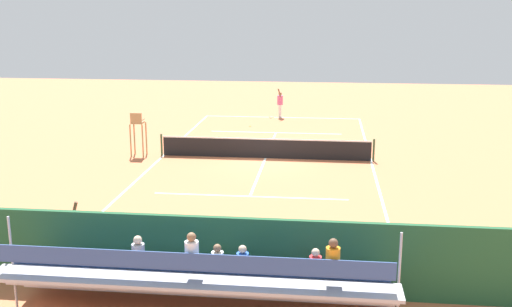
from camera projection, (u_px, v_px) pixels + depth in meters
The scene contains 12 objects.
ground_plane at pixel (266, 158), 29.17m from camera, with size 60.00×60.00×0.00m, color #CC7047.
court_line_markings at pixel (266, 158), 29.20m from camera, with size 10.10×22.20×0.01m.
tennis_net at pixel (266, 148), 29.05m from camera, with size 10.30×0.10×1.07m.
backdrop_wall at pixel (211, 254), 15.42m from camera, with size 18.00×0.16×2.00m, color #235633.
bleacher_stand at pixel (204, 280), 14.13m from camera, with size 9.06×2.40×2.48m.
umpire_chair at pixel (138, 129), 29.35m from camera, with size 0.67×0.67×2.14m.
courtside_bench at pixel (334, 264), 15.88m from camera, with size 1.80×0.40×0.93m.
equipment_bag at pixel (258, 276), 16.07m from camera, with size 0.90×0.36×0.36m, color #B22D2D.
tennis_player at pixel (280, 102), 39.48m from camera, with size 0.40×0.55×1.93m.
tennis_racket at pixel (271, 117), 39.78m from camera, with size 0.30×0.56×0.03m.
tennis_ball_near at pixel (250, 126), 36.72m from camera, with size 0.07×0.07×0.07m, color #CCDB33.
line_judge at pixel (72, 236), 16.60m from camera, with size 0.40×0.55×1.93m.
Camera 1 is at (-2.78, 28.15, 7.13)m, focal length 42.66 mm.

